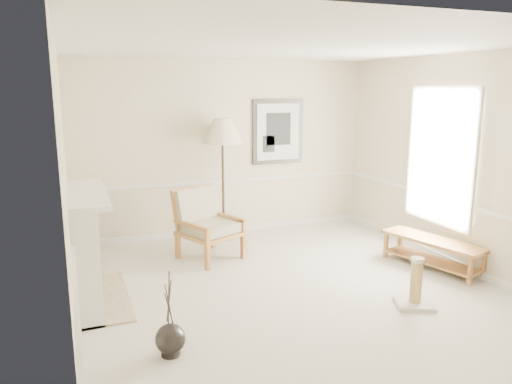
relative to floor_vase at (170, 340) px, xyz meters
The scene contains 8 objects.
ground 1.94m from the floor_vase, 28.80° to the left, with size 5.50×5.50×0.00m, color silver.
room 2.70m from the floor_vase, 28.83° to the left, with size 5.04×5.54×2.92m.
fireplace 1.73m from the floor_vase, 113.06° to the left, with size 0.64×1.64×1.31m.
floor_vase is the anchor object (origin of this frame).
armchair 2.80m from the floor_vase, 68.08° to the left, with size 1.03×1.06×1.02m.
floor_lamp 3.99m from the floor_vase, 65.02° to the left, with size 0.68×0.68×1.97m.
bench 3.97m from the floor_vase, 14.70° to the left, with size 0.81×1.51×0.41m.
scratching_post 2.83m from the floor_vase, ahead, with size 0.53×0.53×0.58m.
Camera 1 is at (-2.46, -5.19, 2.46)m, focal length 35.00 mm.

